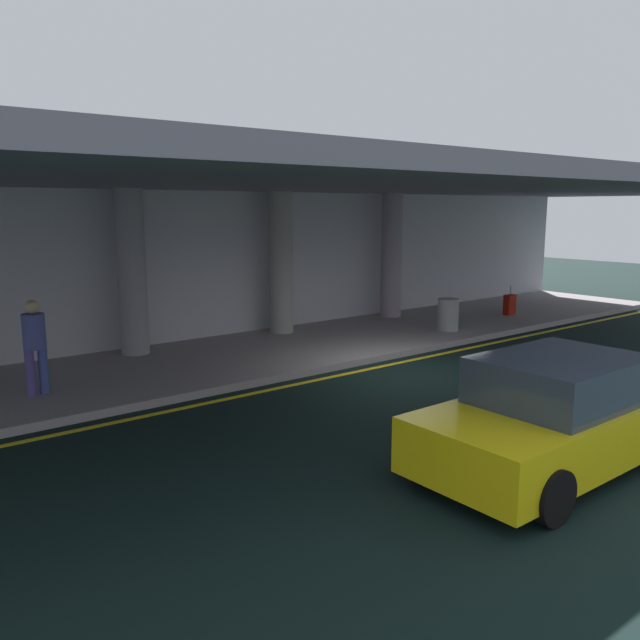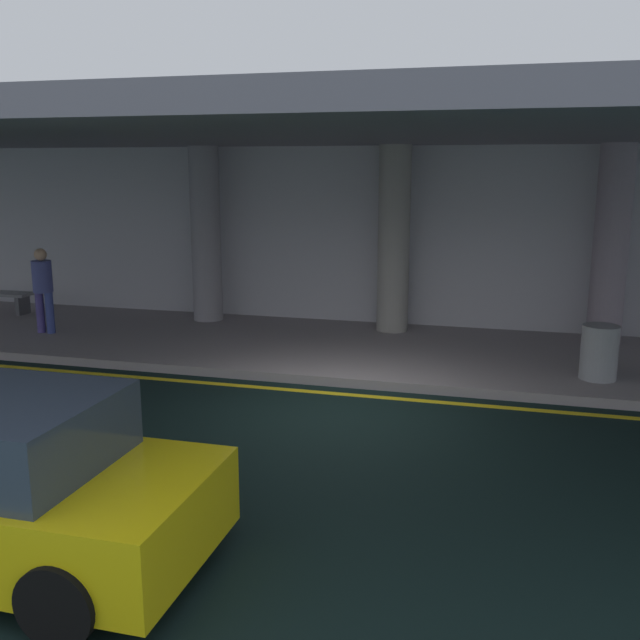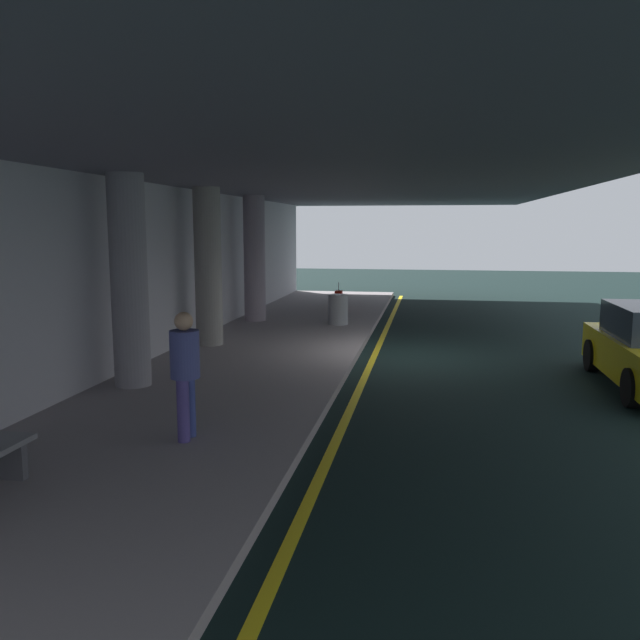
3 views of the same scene
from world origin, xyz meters
The scene contains 10 objects.
ground_plane centered at (0.00, 0.00, 0.00)m, with size 60.00×60.00×0.00m, color black.
sidewalk centered at (0.00, 3.10, 0.07)m, with size 26.00×4.20×0.15m, color gray.
lane_stripe_yellow centered at (0.00, 0.67, 0.00)m, with size 26.00×0.14×0.01m, color yellow.
support_column_left_mid centered at (-4.00, 4.55, 1.97)m, with size 0.63×0.63×3.65m, color gray.
support_column_center centered at (0.00, 4.55, 1.97)m, with size 0.63×0.63×3.65m, color gray.
support_column_right_mid centered at (4.00, 4.55, 1.97)m, with size 0.63×0.63×3.65m, color gray.
ceiling_overhang centered at (0.00, 2.60, 3.95)m, with size 28.00×13.20×0.30m, color slate.
terminal_back_wall centered at (0.00, 5.35, 1.90)m, with size 26.00×0.30×3.80m, color #B4B2BB.
traveler_with_luggage centered at (-6.60, 2.54, 1.11)m, with size 0.38×0.38×1.68m.
trash_bin_steel centered at (3.65, 2.02, 0.57)m, with size 0.56×0.56×0.85m, color gray.
Camera 2 is at (2.26, -9.51, 3.40)m, focal length 40.40 mm.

